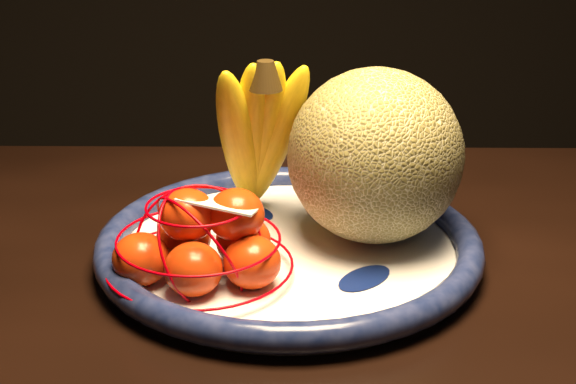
{
  "coord_description": "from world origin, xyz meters",
  "views": [
    {
      "loc": [
        -0.36,
        -0.78,
        1.14
      ],
      "look_at": [
        -0.29,
        0.02,
        0.81
      ],
      "focal_mm": 55.0,
      "sensor_mm": 36.0,
      "label": 1
    }
  ],
  "objects": [
    {
      "name": "cantaloupe",
      "position": [
        -0.2,
        0.03,
        0.85
      ],
      "size": [
        0.18,
        0.18,
        0.18
      ],
      "primitive_type": "sphere",
      "color": "olive",
      "rests_on": "fruit_bowl"
    },
    {
      "name": "price_tag",
      "position": [
        -0.36,
        -0.06,
        0.84
      ],
      "size": [
        0.08,
        0.05,
        0.01
      ],
      "primitive_type": "cube",
      "rotation": [
        -0.14,
        0.1,
        -0.35
      ],
      "color": "white",
      "rests_on": "mandarin_bag"
    },
    {
      "name": "banana_bunch",
      "position": [
        -0.31,
        0.09,
        0.86
      ],
      "size": [
        0.13,
        0.12,
        0.19
      ],
      "rotation": [
        0.0,
        0.0,
        0.19
      ],
      "color": "yellow",
      "rests_on": "fruit_bowl"
    },
    {
      "name": "mandarin_bag",
      "position": [
        -0.37,
        -0.05,
        0.79
      ],
      "size": [
        0.22,
        0.22,
        0.11
      ],
      "rotation": [
        0.0,
        0.0,
        -0.29
      ],
      "color": "red",
      "rests_on": "fruit_bowl"
    },
    {
      "name": "fruit_bowl",
      "position": [
        -0.29,
        0.01,
        0.76
      ],
      "size": [
        0.38,
        0.38,
        0.03
      ],
      "rotation": [
        0.0,
        0.0,
        0.13
      ],
      "color": "white",
      "rests_on": "dining_table"
    }
  ]
}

